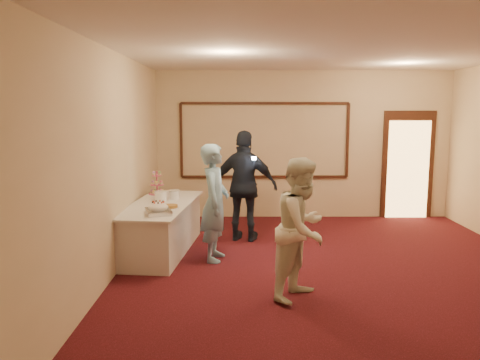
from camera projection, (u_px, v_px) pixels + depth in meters
name	position (u px, v px, depth m)	size (l,w,h in m)	color
floor	(337.00, 275.00, 6.34)	(7.00, 7.00, 0.00)	black
room_walls	(341.00, 125.00, 6.04)	(6.04, 7.04, 3.02)	beige
wall_molding	(264.00, 140.00, 9.53)	(3.45, 0.04, 1.55)	black
doorway	(408.00, 166.00, 9.60)	(1.05, 0.07, 2.20)	black
buffet_table	(161.00, 227.00, 7.35)	(1.15, 2.43, 0.77)	silver
pavlova_tray	(158.00, 209.00, 6.53)	(0.43, 0.50, 0.17)	#B7BABF
cupcake_stand	(157.00, 185.00, 8.08)	(0.30, 0.30, 0.44)	#CD4A79
plate_stack_a	(161.00, 196.00, 7.42)	(0.20, 0.20, 0.16)	white
plate_stack_b	(174.00, 194.00, 7.64)	(0.18, 0.18, 0.15)	white
tart	(170.00, 207.00, 6.91)	(0.25, 0.25, 0.05)	white
man	(215.00, 203.00, 6.86)	(0.63, 0.41, 1.73)	#7DAFD0
woman	(302.00, 229.00, 5.47)	(0.81, 0.63, 1.67)	white
guest	(245.00, 186.00, 7.89)	(1.10, 0.46, 1.88)	black
camera_flash	(254.00, 158.00, 7.54)	(0.07, 0.04, 0.05)	white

